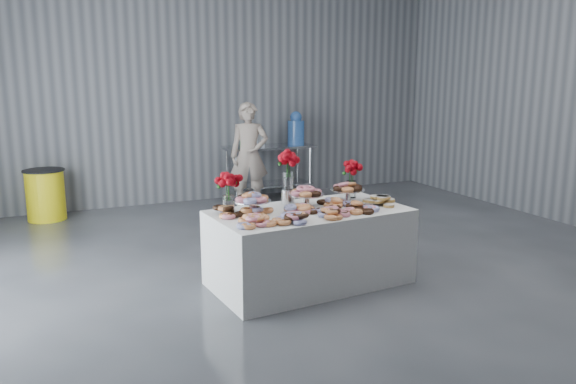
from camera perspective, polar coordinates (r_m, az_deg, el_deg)
name	(u,v)px	position (r m, az deg, el deg)	size (l,w,h in m)	color
ground	(351,288)	(5.61, 6.40, -9.64)	(9.00, 9.00, 0.00)	#34363B
room_walls	(327,6)	(5.19, 3.93, 18.36)	(8.04, 9.04, 4.02)	slate
display_table	(309,247)	(5.58, 2.19, -5.61)	(1.90, 1.00, 0.75)	white
prep_table	(269,162)	(9.37, -1.98, 3.03)	(1.50, 0.60, 0.90)	silver
donut_mounds	(312,207)	(5.43, 2.46, -1.51)	(1.80, 0.80, 0.09)	#E58953
cake_stand_left	(252,199)	(5.33, -3.68, -0.73)	(0.36, 0.36, 0.17)	silver
cake_stand_mid	(306,193)	(5.60, 1.88, -0.10)	(0.36, 0.36, 0.17)	silver
cake_stand_right	(348,188)	(5.87, 6.09, 0.39)	(0.36, 0.36, 0.17)	silver
danish_pile	(381,200)	(5.77, 9.40, -0.77)	(0.48, 0.48, 0.11)	white
bouquet_left	(228,183)	(5.31, -6.12, 0.90)	(0.26, 0.26, 0.42)	white
bouquet_right	(352,170)	(6.05, 6.48, 2.22)	(0.26, 0.26, 0.42)	white
bouquet_center	(288,167)	(5.68, 0.00, 2.53)	(0.26, 0.26, 0.57)	silver
water_jug	(296,129)	(9.51, 0.81, 6.37)	(0.28, 0.28, 0.55)	#417FDF
drink_bottles	(252,139)	(9.11, -3.64, 5.39)	(0.54, 0.08, 0.27)	#268C33
person	(249,156)	(8.75, -3.96, 3.72)	(0.60, 0.39, 1.64)	#CC8C93
trash_barrel	(46,195)	(8.75, -23.41, -0.25)	(0.57, 0.57, 0.73)	yellow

